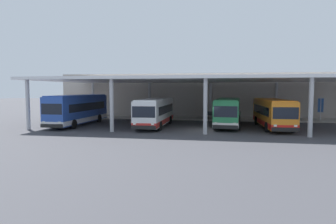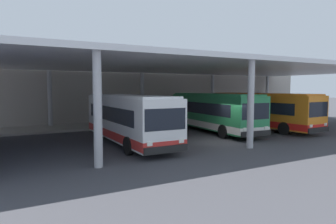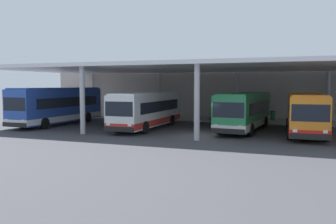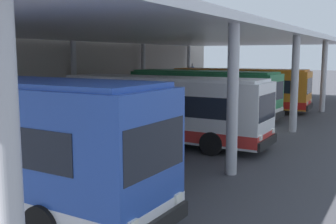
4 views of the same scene
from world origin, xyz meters
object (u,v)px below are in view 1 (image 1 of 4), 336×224
at_px(bus_middle_bay, 228,112).
at_px(bench_waiting, 211,115).
at_px(bus_second_bay, 155,112).
at_px(bus_nearest_bay, 79,109).
at_px(bus_far_bay, 273,113).
at_px(banner_sign, 321,107).
at_px(trash_bin, 239,115).

distance_m(bus_middle_bay, bench_waiting, 8.03).
relative_size(bus_second_bay, bus_middle_bay, 0.99).
distance_m(bus_nearest_bay, bus_far_bay, 22.39).
distance_m(bus_second_bay, bench_waiting, 11.23).
relative_size(bus_nearest_bay, banner_sign, 3.55).
xyz_separation_m(bus_middle_bay, banner_sign, (12.07, 6.81, 0.32)).
xyz_separation_m(bus_second_bay, bus_middle_bay, (8.20, 1.70, 0.00)).
height_order(bus_middle_bay, trash_bin, bus_middle_bay).
bearing_deg(bus_nearest_bay, bus_second_bay, 0.09).
bearing_deg(bus_far_bay, bus_second_bay, -176.24).
bearing_deg(trash_bin, bus_far_bay, -70.81).
relative_size(bus_middle_bay, banner_sign, 3.34).
distance_m(bus_second_bay, bus_far_bay, 12.99).
relative_size(bus_far_bay, banner_sign, 3.32).
height_order(bus_nearest_bay, bus_far_bay, bus_nearest_bay).
xyz_separation_m(bus_second_bay, bench_waiting, (6.09, 9.38, -0.99)).
bearing_deg(bus_nearest_bay, banner_sign, 16.01).
bearing_deg(banner_sign, bench_waiting, 176.46).
height_order(bus_second_bay, trash_bin, bus_second_bay).
bearing_deg(bench_waiting, trash_bin, 2.89).
height_order(bus_second_bay, bench_waiting, bus_second_bay).
bearing_deg(banner_sign, bus_nearest_bay, -163.99).
bearing_deg(bus_second_bay, bus_far_bay, 3.76).
height_order(bus_nearest_bay, banner_sign, bus_nearest_bay).
distance_m(bus_middle_bay, banner_sign, 13.86).
relative_size(bus_far_bay, bench_waiting, 5.91).
height_order(bus_far_bay, banner_sign, banner_sign).
bearing_deg(bus_far_bay, banner_sign, 46.32).
height_order(bus_nearest_bay, trash_bin, bus_nearest_bay).
bearing_deg(bus_nearest_bay, bench_waiting, 31.22).
bearing_deg(bench_waiting, bus_middle_bay, -74.64).
relative_size(bus_nearest_bay, bus_middle_bay, 1.06).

